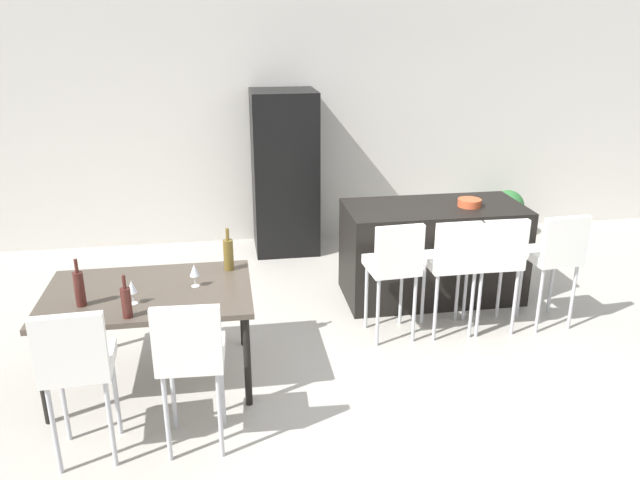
{
  "coord_description": "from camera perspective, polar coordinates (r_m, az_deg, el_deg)",
  "views": [
    {
      "loc": [
        -1.3,
        -4.44,
        2.62
      ],
      "look_at": [
        -0.54,
        0.33,
        0.85
      ],
      "focal_mm": 34.74,
      "sensor_mm": 36.0,
      "label": 1
    }
  ],
  "objects": [
    {
      "name": "dining_chair_near",
      "position": [
        3.97,
        -21.53,
        -10.33
      ],
      "size": [
        0.42,
        0.42,
        1.05
      ],
      "color": "white",
      "rests_on": "ground_plane"
    },
    {
      "name": "wine_glass_middle",
      "position": [
        4.59,
        -11.5,
        -2.79
      ],
      "size": [
        0.07,
        0.07,
        0.17
      ],
      "color": "silver",
      "rests_on": "dining_table"
    },
    {
      "name": "potted_plant",
      "position": [
        7.99,
        16.88,
        2.68
      ],
      "size": [
        0.39,
        0.39,
        0.59
      ],
      "color": "#38383D",
      "rests_on": "ground_plane"
    },
    {
      "name": "dining_chair_far",
      "position": [
        3.87,
        -11.86,
        -10.07
      ],
      "size": [
        0.42,
        0.42,
        1.05
      ],
      "color": "white",
      "rests_on": "ground_plane"
    },
    {
      "name": "wine_bottle_left",
      "position": [
        4.51,
        -21.28,
        -4.15
      ],
      "size": [
        0.07,
        0.07,
        0.34
      ],
      "color": "#471E19",
      "rests_on": "dining_table"
    },
    {
      "name": "ground_plane",
      "position": [
        5.32,
        6.44,
        -9.54
      ],
      "size": [
        10.0,
        10.0,
        0.0
      ],
      "primitive_type": "plane",
      "color": "#ADA89E"
    },
    {
      "name": "fruit_bowl",
      "position": [
        5.97,
        13.6,
        3.36
      ],
      "size": [
        0.22,
        0.22,
        0.07
      ],
      "primitive_type": "cylinder",
      "color": "#C6512D",
      "rests_on": "kitchen_island"
    },
    {
      "name": "wine_bottle_corner",
      "position": [
        4.84,
        -8.44,
        -1.28
      ],
      "size": [
        0.08,
        0.08,
        0.34
      ],
      "color": "brown",
      "rests_on": "dining_table"
    },
    {
      "name": "bar_chair_far",
      "position": [
        5.66,
        20.87,
        -1.09
      ],
      "size": [
        0.43,
        0.43,
        1.05
      ],
      "color": "white",
      "rests_on": "ground_plane"
    },
    {
      "name": "wine_bottle_end",
      "position": [
        4.25,
        -17.41,
        -5.45
      ],
      "size": [
        0.07,
        0.07,
        0.3
      ],
      "color": "#471E19",
      "rests_on": "dining_table"
    },
    {
      "name": "refrigerator",
      "position": [
        7.09,
        -3.27,
        6.22
      ],
      "size": [
        0.72,
        0.68,
        1.84
      ],
      "primitive_type": "cube",
      "color": "black",
      "rests_on": "ground_plane"
    },
    {
      "name": "bar_chair_right",
      "position": [
        5.42,
        15.96,
        -1.44
      ],
      "size": [
        0.41,
        0.41,
        1.05
      ],
      "color": "white",
      "rests_on": "ground_plane"
    },
    {
      "name": "bar_chair_left",
      "position": [
        5.12,
        6.85,
        -2.06
      ],
      "size": [
        0.43,
        0.43,
        1.05
      ],
      "color": "white",
      "rests_on": "ground_plane"
    },
    {
      "name": "wine_glass_right",
      "position": [
        4.42,
        -16.95,
        -4.18
      ],
      "size": [
        0.07,
        0.07,
        0.17
      ],
      "color": "silver",
      "rests_on": "dining_table"
    },
    {
      "name": "dining_table",
      "position": [
        4.67,
        -15.5,
        -5.2
      ],
      "size": [
        1.48,
        0.98,
        0.74
      ],
      "color": "#4C4238",
      "rests_on": "ground_plane"
    },
    {
      "name": "kitchen_island",
      "position": [
        6.07,
        10.28,
        -1.05
      ],
      "size": [
        1.68,
        0.79,
        0.92
      ],
      "primitive_type": "cube",
      "color": "black",
      "rests_on": "ground_plane"
    },
    {
      "name": "bar_chair_middle",
      "position": [
        5.28,
        12.14,
        -1.7
      ],
      "size": [
        0.41,
        0.41,
        1.05
      ],
      "color": "white",
      "rests_on": "ground_plane"
    },
    {
      "name": "back_wall",
      "position": [
        7.5,
        1.1,
        11.14
      ],
      "size": [
        10.0,
        0.12,
        2.9
      ],
      "primitive_type": "cube",
      "color": "beige",
      "rests_on": "ground_plane"
    }
  ]
}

